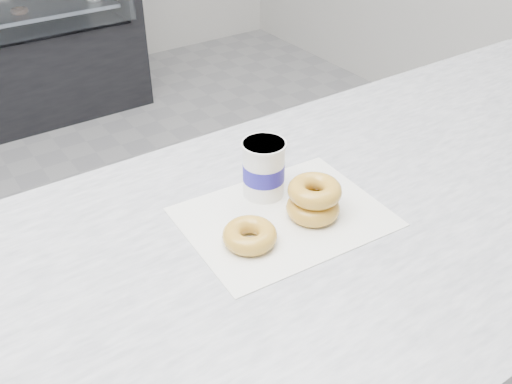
% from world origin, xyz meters
% --- Properties ---
extents(wax_paper, '(0.35, 0.28, 0.00)m').
position_xyz_m(wax_paper, '(0.42, -0.55, 0.90)').
color(wax_paper, silver).
rests_on(wax_paper, counter).
extents(donut_single, '(0.09, 0.09, 0.03)m').
position_xyz_m(donut_single, '(0.34, -0.58, 0.92)').
color(donut_single, gold).
rests_on(donut_single, wax_paper).
extents(donut_stack, '(0.13, 0.13, 0.06)m').
position_xyz_m(donut_stack, '(0.47, -0.58, 0.93)').
color(donut_stack, gold).
rests_on(donut_stack, wax_paper).
extents(coffee_cup, '(0.08, 0.08, 0.11)m').
position_xyz_m(coffee_cup, '(0.44, -0.47, 0.95)').
color(coffee_cup, white).
rests_on(coffee_cup, counter).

